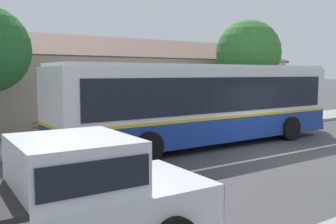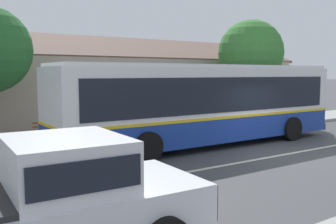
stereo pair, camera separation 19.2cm
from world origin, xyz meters
name	(u,v)px [view 2 (the right image)]	position (x,y,z in m)	size (l,w,h in m)	color
ground_plane	(287,154)	(0.00, 0.00, 0.00)	(300.00, 300.00, 0.00)	#424244
sidewalk_far	(186,130)	(0.00, 6.00, 0.07)	(60.00, 3.00, 0.15)	#9E9E99
lane_divider_stripe	(287,154)	(0.00, 0.00, 0.00)	(60.00, 0.16, 0.01)	beige
community_building	(80,89)	(-2.72, 12.93, 1.92)	(28.02, 8.31, 6.09)	tan
transit_bus	(205,102)	(-1.35, 2.90, 1.70)	(12.19, 2.83, 3.16)	navy
pickup_truck_white	(45,201)	(-9.16, -3.00, 0.96)	(5.26, 2.41, 1.88)	silver
bench_by_building	(56,133)	(-6.42, 5.54, 0.58)	(1.80, 0.51, 0.94)	brown
bench_down_street	(152,124)	(-2.12, 5.65, 0.58)	(1.89, 0.51, 0.94)	brown
street_tree_primary	(250,56)	(5.32, 7.08, 3.85)	(3.73, 3.73, 5.87)	#4C3828
bus_stop_sign	(262,96)	(4.17, 4.99, 1.64)	(0.36, 0.07, 2.40)	gray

